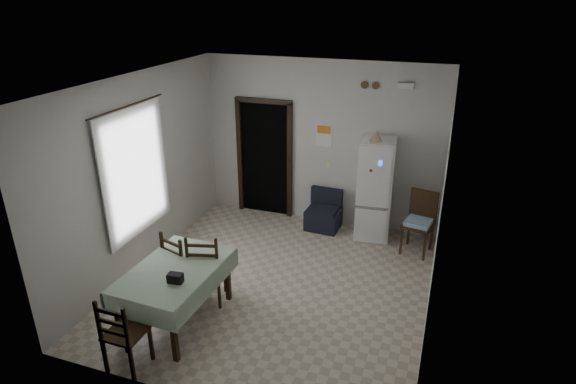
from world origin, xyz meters
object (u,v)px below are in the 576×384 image
(corner_chair, at_px, (418,224))
(dining_chair_far_right, at_px, (207,266))
(navy_seat, at_px, (324,210))
(fridge, at_px, (375,190))
(dining_chair_near_head, at_px, (125,332))
(dining_chair_far_left, at_px, (184,263))
(dining_table, at_px, (177,295))

(corner_chair, relative_size, dining_chair_far_right, 0.97)
(corner_chair, bearing_deg, navy_seat, -179.75)
(fridge, bearing_deg, corner_chair, -28.72)
(dining_chair_far_right, distance_m, dining_chair_near_head, 1.46)
(navy_seat, distance_m, dining_chair_far_left, 2.87)
(dining_table, xyz_separation_m, dining_chair_far_right, (0.15, 0.54, 0.14))
(fridge, distance_m, dining_table, 3.70)
(dining_chair_near_head, bearing_deg, dining_chair_far_left, -85.34)
(navy_seat, relative_size, corner_chair, 0.68)
(navy_seat, bearing_deg, dining_table, -106.13)
(dining_table, bearing_deg, dining_chair_near_head, -93.17)
(fridge, relative_size, dining_table, 1.17)
(fridge, relative_size, dining_chair_far_left, 1.72)
(fridge, xyz_separation_m, corner_chair, (0.76, -0.33, -0.35))
(corner_chair, distance_m, dining_chair_near_head, 4.62)
(navy_seat, relative_size, dining_chair_near_head, 0.72)
(dining_chair_far_left, height_order, dining_chair_near_head, dining_chair_far_left)
(dining_chair_far_right, bearing_deg, navy_seat, -124.87)
(dining_table, distance_m, dining_chair_near_head, 0.91)
(navy_seat, height_order, dining_chair_far_right, dining_chair_far_right)
(corner_chair, bearing_deg, fridge, 168.28)
(corner_chair, height_order, dining_chair_far_left, corner_chair)
(dining_table, bearing_deg, dining_chair_far_right, 76.71)
(dining_chair_near_head, bearing_deg, corner_chair, -126.86)
(navy_seat, distance_m, corner_chair, 1.68)
(navy_seat, distance_m, dining_table, 3.28)
(dining_chair_far_right, bearing_deg, dining_chair_near_head, 65.58)
(fridge, bearing_deg, dining_chair_far_left, -135.14)
(dining_chair_near_head, bearing_deg, fridge, -116.52)
(corner_chair, xyz_separation_m, dining_table, (-2.71, -2.77, -0.12))
(dining_table, height_order, dining_chair_far_right, dining_chair_far_right)
(dining_chair_far_right, bearing_deg, corner_chair, -153.92)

